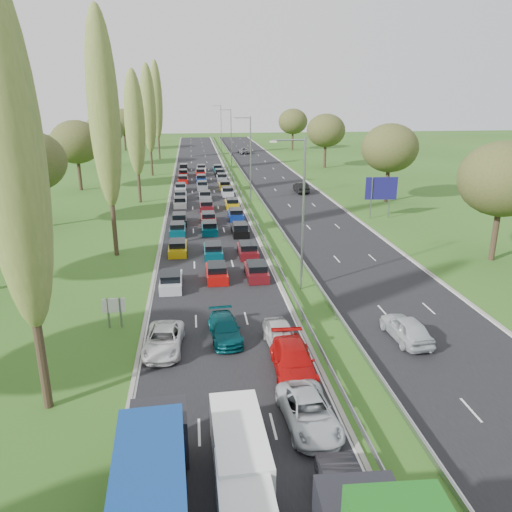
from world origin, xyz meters
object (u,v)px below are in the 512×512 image
white_van_rear (239,445)px  info_sign (114,309)px  white_van_front (246,510)px  direction_sign (381,190)px  near_car_2 (164,340)px  blue_lorry (153,487)px

white_van_rear → info_sign: size_ratio=2.53×
white_van_rear → white_van_front: bearing=-92.6°
info_sign → direction_sign: size_ratio=0.40×
near_car_2 → info_sign: info_sign is taller
direction_sign → blue_lorry: bearing=-119.3°
near_car_2 → direction_sign: 40.32m
near_car_2 → blue_lorry: blue_lorry is taller
blue_lorry → direction_sign: (25.03, 44.57, 1.68)m
blue_lorry → direction_sign: size_ratio=1.64×
white_van_rear → direction_sign: 47.18m
white_van_front → blue_lorry: bearing=169.5°
white_van_front → info_sign: size_ratio=2.36×
near_car_2 → info_sign: bearing=137.3°
direction_sign → white_van_rear: bearing=-117.5°
near_car_2 → blue_lorry: 13.43m
near_car_2 → blue_lorry: size_ratio=0.57×
white_van_front → near_car_2: bearing=103.9°
white_van_front → direction_sign: (21.83, 45.14, 2.55)m
info_sign → direction_sign: (28.80, 27.56, 2.20)m
info_sign → blue_lorry: bearing=-77.5°
direction_sign → info_sign: bearing=-136.3°
white_van_front → direction_sign: size_ratio=0.95×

